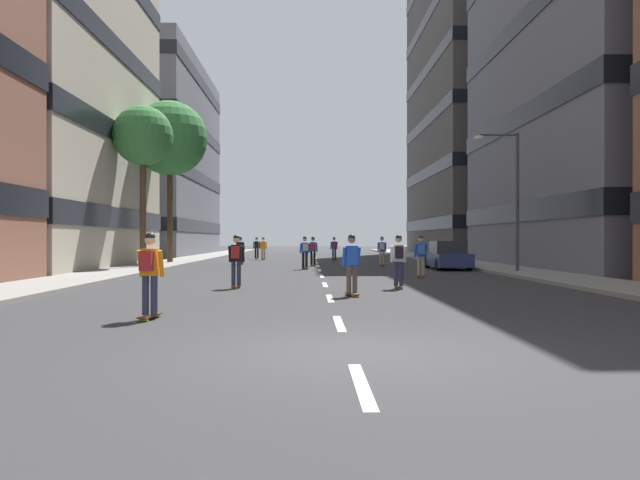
{
  "coord_description": "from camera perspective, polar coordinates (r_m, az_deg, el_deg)",
  "views": [
    {
      "loc": [
        -0.6,
        -8.88,
        1.65
      ],
      "look_at": [
        0.0,
        22.3,
        1.58
      ],
      "focal_mm": 34.43,
      "sensor_mm": 36.0,
      "label": 1
    }
  ],
  "objects": [
    {
      "name": "ground_plane",
      "position": [
        39.99,
        -0.24,
        -2.24
      ],
      "size": [
        186.4,
        186.4,
        0.0
      ],
      "primitive_type": "plane",
      "color": "#333335"
    },
    {
      "name": "sidewalk_left",
      "position": [
        44.77,
        -12.66,
        -1.9
      ],
      "size": [
        3.0,
        85.43,
        0.14
      ],
      "primitive_type": "cube",
      "color": "gray",
      "rests_on": "ground_plane"
    },
    {
      "name": "sidewalk_right",
      "position": [
        45.02,
        11.95,
        -1.88
      ],
      "size": [
        3.0,
        85.43,
        0.14
      ],
      "primitive_type": "cube",
      "color": "gray",
      "rests_on": "ground_plane"
    },
    {
      "name": "lane_markings",
      "position": [
        41.92,
        -0.28,
        -2.12
      ],
      "size": [
        0.16,
        72.2,
        0.01
      ],
      "color": "silver",
      "rests_on": "ground_plane"
    },
    {
      "name": "building_left_far",
      "position": [
        64.08,
        -18.6,
        7.14
      ],
      "size": [
        17.43,
        23.84,
        18.78
      ],
      "color": "slate",
      "rests_on": "ground_plane"
    },
    {
      "name": "building_right_far",
      "position": [
        65.99,
        17.43,
        14.32
      ],
      "size": [
        17.43,
        23.11,
        35.49
      ],
      "color": "#4C4744",
      "rests_on": "ground_plane"
    },
    {
      "name": "parked_car_near",
      "position": [
        33.57,
        11.75,
        -1.5
      ],
      "size": [
        1.82,
        4.4,
        1.52
      ],
      "color": "navy",
      "rests_on": "ground_plane"
    },
    {
      "name": "street_tree_near",
      "position": [
        41.38,
        -13.78,
        9.12
      ],
      "size": [
        4.83,
        4.83,
        10.43
      ],
      "color": "#4C3823",
      "rests_on": "sidewalk_left"
    },
    {
      "name": "street_tree_far",
      "position": [
        35.02,
        -16.13,
        9.16
      ],
      "size": [
        3.23,
        3.23,
        8.72
      ],
      "color": "#4C3823",
      "rests_on": "sidewalk_left"
    },
    {
      "name": "streetlamp_right",
      "position": [
        30.33,
        17.21,
        4.83
      ],
      "size": [
        2.13,
        0.3,
        6.5
      ],
      "color": "#3F3F44",
      "rests_on": "sidewalk_right"
    },
    {
      "name": "skater_0",
      "position": [
        47.34,
        -5.3,
        -0.68
      ],
      "size": [
        0.53,
        0.9,
        1.78
      ],
      "color": "brown",
      "rests_on": "ground_plane"
    },
    {
      "name": "skater_1",
      "position": [
        26.2,
        9.36,
        -1.26
      ],
      "size": [
        0.53,
        0.9,
        1.78
      ],
      "color": "brown",
      "rests_on": "ground_plane"
    },
    {
      "name": "skater_2",
      "position": [
        32.82,
        -1.41,
        -0.98
      ],
      "size": [
        0.57,
        0.92,
        1.78
      ],
      "color": "brown",
      "rests_on": "ground_plane"
    },
    {
      "name": "skater_3",
      "position": [
        37.02,
        5.78,
        -0.85
      ],
      "size": [
        0.54,
        0.91,
        1.78
      ],
      "color": "brown",
      "rests_on": "ground_plane"
    },
    {
      "name": "skater_4",
      "position": [
        38.9,
        -7.42,
        -0.85
      ],
      "size": [
        0.56,
        0.92,
        1.78
      ],
      "color": "brown",
      "rests_on": "ground_plane"
    },
    {
      "name": "skater_5",
      "position": [
        49.37,
        -5.91,
        -0.64
      ],
      "size": [
        0.54,
        0.91,
        1.78
      ],
      "color": "brown",
      "rests_on": "ground_plane"
    },
    {
      "name": "skater_6",
      "position": [
        17.56,
        2.97,
        -2.04
      ],
      "size": [
        0.57,
        0.92,
        1.78
      ],
      "color": "brown",
      "rests_on": "ground_plane"
    },
    {
      "name": "skater_7",
      "position": [
        20.29,
        7.33,
        -1.66
      ],
      "size": [
        0.54,
        0.91,
        1.78
      ],
      "color": "brown",
      "rests_on": "ground_plane"
    },
    {
      "name": "skater_8",
      "position": [
        45.32,
        1.33,
        -0.67
      ],
      "size": [
        0.56,
        0.92,
        1.78
      ],
      "color": "brown",
      "rests_on": "ground_plane"
    },
    {
      "name": "skater_9",
      "position": [
        36.55,
        -0.66,
        -0.87
      ],
      "size": [
        0.56,
        0.92,
        1.78
      ],
      "color": "brown",
      "rests_on": "ground_plane"
    },
    {
      "name": "skater_10",
      "position": [
        12.94,
        -15.57,
        -2.68
      ],
      "size": [
        0.56,
        0.92,
        1.78
      ],
      "color": "brown",
      "rests_on": "ground_plane"
    },
    {
      "name": "skater_11",
      "position": [
        20.45,
        -7.81,
        -1.65
      ],
      "size": [
        0.54,
        0.91,
        1.78
      ],
      "color": "brown",
      "rests_on": "ground_plane"
    }
  ]
}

